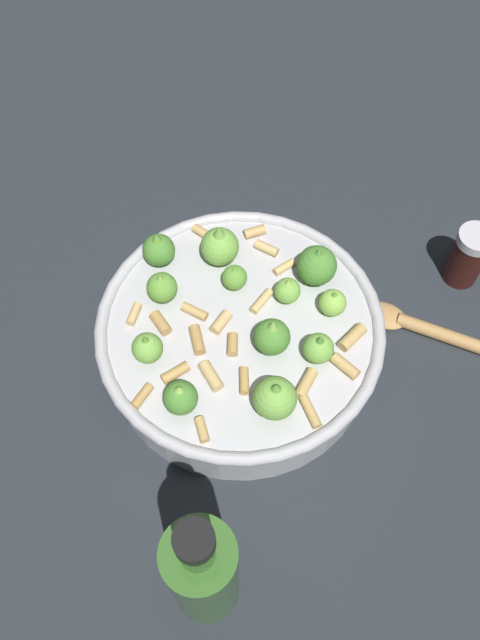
# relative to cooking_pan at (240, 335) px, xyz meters

# --- Properties ---
(ground_plane) EXTENTS (2.40, 2.40, 0.00)m
(ground_plane) POSITION_rel_cooking_pan_xyz_m (0.00, -0.00, -0.04)
(ground_plane) COLOR #23282D
(cooking_pan) EXTENTS (0.31, 0.31, 0.12)m
(cooking_pan) POSITION_rel_cooking_pan_xyz_m (0.00, 0.00, 0.00)
(cooking_pan) COLOR #B7B7BC
(cooking_pan) RESTS_ON ground
(pepper_shaker) EXTENTS (0.04, 0.04, 0.08)m
(pepper_shaker) POSITION_rel_cooking_pan_xyz_m (0.02, 0.29, -0.00)
(pepper_shaker) COLOR #33140F
(pepper_shaker) RESTS_ON ground
(olive_oil_bottle) EXTENTS (0.06, 0.06, 0.23)m
(olive_oil_bottle) POSITION_rel_cooking_pan_xyz_m (0.21, -0.14, 0.05)
(olive_oil_bottle) COLOR #336023
(olive_oil_bottle) RESTS_ON ground
(wooden_spoon) EXTENTS (0.18, 0.16, 0.02)m
(wooden_spoon) POSITION_rel_cooking_pan_xyz_m (0.08, 0.22, -0.04)
(wooden_spoon) COLOR #B2844C
(wooden_spoon) RESTS_ON ground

